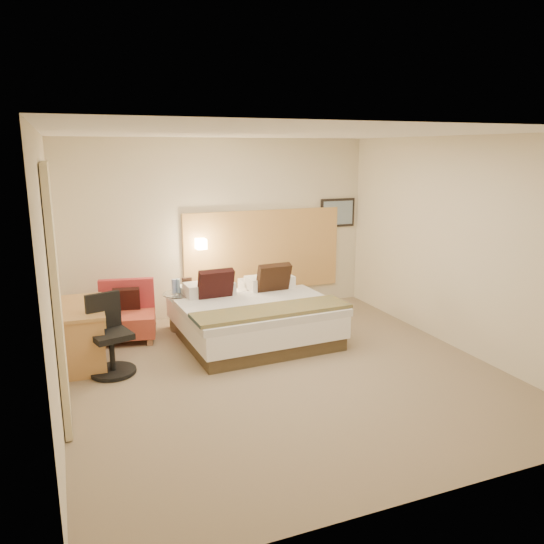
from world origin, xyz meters
name	(u,v)px	position (x,y,z in m)	size (l,w,h in m)	color
floor	(284,373)	(0.00, 0.00, -0.01)	(4.80, 5.00, 0.02)	#827058
ceiling	(285,132)	(0.00, 0.00, 2.71)	(4.80, 5.00, 0.02)	white
wall_back	(220,228)	(0.00, 2.51, 1.35)	(4.80, 0.02, 2.70)	beige
wall_front	(429,328)	(0.00, -2.51, 1.35)	(4.80, 0.02, 2.70)	beige
wall_left	(50,278)	(-2.41, 0.00, 1.35)	(0.02, 5.00, 2.70)	beige
wall_right	(458,244)	(2.41, 0.00, 1.35)	(0.02, 5.00, 2.70)	beige
headboard_panel	(264,251)	(0.70, 2.47, 0.95)	(2.60, 0.04, 1.30)	tan
art_frame	(337,213)	(2.02, 2.48, 1.50)	(0.62, 0.03, 0.47)	black
art_canvas	(338,213)	(2.02, 2.46, 1.50)	(0.54, 0.01, 0.39)	#768DA2
lamp_arm	(200,243)	(-0.35, 2.42, 1.15)	(0.02, 0.02, 0.12)	silver
lamp_shade	(201,244)	(-0.35, 2.36, 1.15)	(0.15, 0.15, 0.15)	#FFEDC6
curtain	(57,297)	(-2.36, -0.25, 1.22)	(0.06, 0.90, 2.42)	beige
bottle_a	(174,286)	(-0.87, 1.91, 0.65)	(0.06, 0.06, 0.20)	#92AAE2
bottle_b	(178,286)	(-0.81, 1.92, 0.65)	(0.06, 0.06, 0.20)	#8EB4DC
menu_folder	(187,285)	(-0.69, 1.85, 0.66)	(0.13, 0.05, 0.22)	#3D2419
bed	(253,316)	(0.05, 1.21, 0.31)	(2.05, 2.00, 0.96)	#453622
lounge_chair	(127,316)	(-1.54, 1.83, 0.31)	(0.85, 0.77, 0.79)	#AD7951
side_table	(181,310)	(-0.79, 1.87, 0.31)	(0.59, 0.59, 0.55)	white
desk	(83,318)	(-2.11, 1.17, 0.56)	(0.57, 1.16, 0.71)	#AF7D44
desk_chair	(110,342)	(-1.86, 0.73, 0.38)	(0.64, 0.64, 0.92)	black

